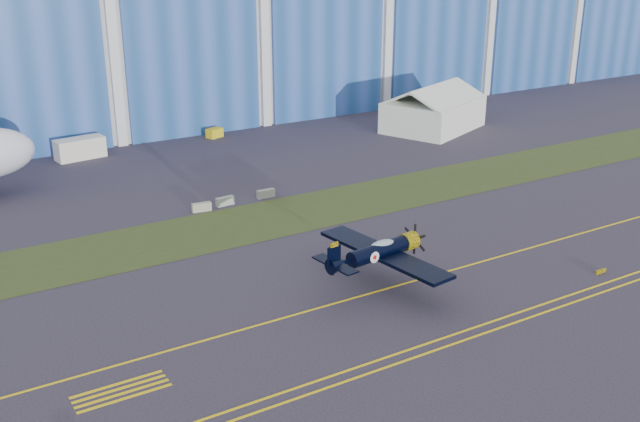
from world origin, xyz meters
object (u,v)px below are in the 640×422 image
tug (215,133)px  tent (434,107)px  shipping_container (80,148)px  warbird (378,251)px

tug → tent: bearing=-42.8°
tent → shipping_container: bearing=144.4°
tent → warbird: bearing=-156.3°
warbird → tug: bearing=73.3°
warbird → shipping_container: bearing=94.6°
warbird → tent: (37.49, 38.81, 0.19)m
shipping_container → tug: 18.99m
tent → tug: bearing=134.9°
warbird → tug: warbird is taller
shipping_container → tug: size_ratio=2.78×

